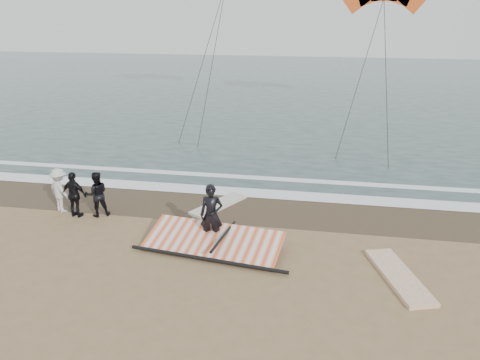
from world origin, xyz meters
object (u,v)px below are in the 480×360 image
Objects in this scene: board_white at (399,276)px; board_cream at (218,205)px; sail_rig at (212,241)px; man_main at (211,215)px.

board_cream is (-5.67, 3.78, -0.00)m from board_white.
board_cream is at bearing 128.69° from board_white.
sail_rig is (0.48, -2.97, 0.15)m from board_cream.
board_cream is at bearing 93.08° from man_main.
board_cream is 3.01m from sail_rig.
board_white reaches higher than board_cream.
sail_rig is at bearing -51.88° from board_cream.
board_white is 0.60× the size of sail_rig.
man_main is 0.68× the size of board_white.
sail_rig reaches higher than board_white.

